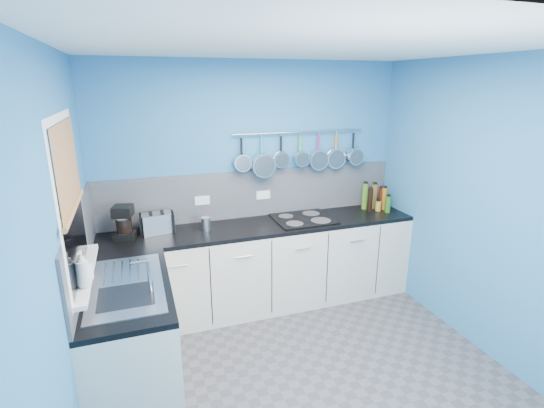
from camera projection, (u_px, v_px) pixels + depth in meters
floor at (308, 378)px, 3.26m from camera, size 3.20×3.00×0.02m
ceiling at (318, 44)px, 2.53m from camera, size 3.20×3.00×0.02m
wall_back at (253, 184)px, 4.26m from camera, size 3.20×0.02×2.50m
wall_front at (478, 365)px, 1.53m from camera, size 3.20×0.02×2.50m
wall_left at (65, 263)px, 2.40m from camera, size 0.02×3.00×2.50m
wall_right at (487, 210)px, 3.40m from camera, size 0.02×3.00×2.50m
backsplash_back at (254, 194)px, 4.27m from camera, size 3.20×0.02×0.50m
backsplash_left at (81, 242)px, 2.97m from camera, size 0.02×1.80×0.50m
cabinet_run_back at (263, 267)px, 4.22m from camera, size 3.20×0.60×0.86m
worktop_back at (262, 226)px, 4.09m from camera, size 3.20×0.60×0.04m
cabinet_run_left at (133, 342)px, 3.00m from camera, size 0.60×1.20×0.86m
worktop_left at (127, 287)px, 2.87m from camera, size 0.60×1.20×0.04m
window_frame at (70, 201)px, 2.59m from camera, size 0.01×1.00×1.10m
window_glass at (71, 201)px, 2.59m from camera, size 0.01×0.90×1.00m
bamboo_blind at (68, 166)px, 2.53m from camera, size 0.01×0.90×0.55m
window_sill at (85, 273)px, 2.75m from camera, size 0.10×0.98×0.03m
sink_unit at (126, 284)px, 2.86m from camera, size 0.50×0.95×0.01m
mixer_tap at (149, 276)px, 2.71m from camera, size 0.12×0.08×0.26m
socket_left at (202, 200)px, 4.10m from camera, size 0.15×0.01×0.09m
socket_right at (263, 195)px, 4.30m from camera, size 0.15×0.01×0.09m
pot_rail at (300, 132)px, 4.21m from camera, size 1.45×0.02×0.02m
soap_bottle_a at (82, 269)px, 2.50m from camera, size 0.11×0.11×0.24m
soap_bottle_b at (84, 269)px, 2.58m from camera, size 0.10×0.10×0.17m
paper_towel at (123, 226)px, 3.67m from camera, size 0.11×0.11×0.25m
coffee_maker at (124, 223)px, 3.66m from camera, size 0.22×0.23×0.31m
toaster at (157, 223)px, 3.85m from camera, size 0.32×0.22×0.19m
canister at (206, 224)px, 3.91m from camera, size 0.10×0.10×0.13m
hob at (303, 219)px, 4.24m from camera, size 0.60×0.53×0.01m
pan_0 at (242, 153)px, 4.06m from camera, size 0.18×0.09×0.37m
pan_1 at (262, 155)px, 4.13m from camera, size 0.25×0.12×0.44m
pan_2 at (281, 151)px, 4.19m from camera, size 0.17×0.06×0.36m
pan_3 at (300, 149)px, 4.25m from camera, size 0.16×0.11×0.35m
pan_4 at (318, 151)px, 4.33m from camera, size 0.22×0.07×0.41m
pan_5 at (336, 150)px, 4.39m from camera, size 0.22×0.06×0.41m
pan_6 at (353, 147)px, 4.45m from camera, size 0.18×0.12×0.37m
condiment_0 at (381, 198)px, 4.61m from camera, size 0.06×0.06×0.23m
condiment_1 at (374, 196)px, 4.58m from camera, size 0.07×0.07×0.28m
condiment_2 at (365, 196)px, 4.55m from camera, size 0.07×0.07×0.30m
condiment_3 at (384, 199)px, 4.53m from camera, size 0.06×0.06×0.25m
condiment_4 at (378, 206)px, 4.51m from camera, size 0.06×0.06×0.11m
condiment_5 at (370, 200)px, 4.45m from camera, size 0.06×0.06×0.26m
condiment_6 at (388, 204)px, 4.44m from camera, size 0.06×0.06×0.18m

